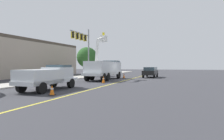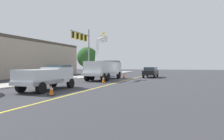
# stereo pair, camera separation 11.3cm
# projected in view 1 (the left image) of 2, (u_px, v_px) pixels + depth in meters

# --- Properties ---
(ground) EXTENTS (120.00, 120.00, 0.00)m
(ground) POSITION_uv_depth(u_px,v_px,m) (127.00, 80.00, 25.87)
(ground) COLOR #38383D
(sidewalk_far_side) EXTENTS (60.00, 10.73, 0.12)m
(sidewalk_far_side) POSITION_uv_depth(u_px,v_px,m) (71.00, 78.00, 29.04)
(sidewalk_far_side) COLOR #B2ADA3
(sidewalk_far_side) RESTS_ON ground
(lane_centre_stripe) EXTENTS (49.66, 6.12, 0.01)m
(lane_centre_stripe) POSITION_uv_depth(u_px,v_px,m) (127.00, 80.00, 25.87)
(lane_centre_stripe) COLOR yellow
(lane_centre_stripe) RESTS_ON ground
(utility_bucket_truck) EXTENTS (8.44, 3.46, 6.72)m
(utility_bucket_truck) POSITION_uv_depth(u_px,v_px,m) (104.00, 68.00, 26.34)
(utility_bucket_truck) COLOR silver
(utility_bucket_truck) RESTS_ON ground
(service_pickup_truck) EXTENTS (5.81, 2.75, 2.06)m
(service_pickup_truck) POSITION_uv_depth(u_px,v_px,m) (48.00, 76.00, 15.43)
(service_pickup_truck) COLOR silver
(service_pickup_truck) RESTS_ON ground
(passing_minivan) EXTENTS (4.99, 2.46, 1.69)m
(passing_minivan) POSITION_uv_depth(u_px,v_px,m) (151.00, 71.00, 31.11)
(passing_minivan) COLOR black
(passing_minivan) RESTS_ON ground
(traffic_cone_leading) EXTENTS (0.40, 0.40, 0.69)m
(traffic_cone_leading) POSITION_uv_depth(u_px,v_px,m) (52.00, 90.00, 12.89)
(traffic_cone_leading) COLOR black
(traffic_cone_leading) RESTS_ON ground
(traffic_cone_mid_front) EXTENTS (0.40, 0.40, 0.82)m
(traffic_cone_mid_front) POSITION_uv_depth(u_px,v_px,m) (103.00, 80.00, 21.33)
(traffic_cone_mid_front) COLOR black
(traffic_cone_mid_front) RESTS_ON ground
(traffic_cone_mid_rear) EXTENTS (0.40, 0.40, 0.82)m
(traffic_cone_mid_rear) POSITION_uv_depth(u_px,v_px,m) (124.00, 76.00, 29.38)
(traffic_cone_mid_rear) COLOR black
(traffic_cone_mid_rear) RESTS_ON ground
(traffic_signal_mast) EXTENTS (5.52, 1.00, 8.03)m
(traffic_signal_mast) POSITION_uv_depth(u_px,v_px,m) (83.00, 43.00, 30.28)
(traffic_signal_mast) COLOR gray
(traffic_signal_mast) RESTS_ON ground
(commercial_building_backdrop) EXTENTS (25.93, 11.36, 6.44)m
(commercial_building_backdrop) POSITION_uv_depth(u_px,v_px,m) (18.00, 58.00, 33.87)
(commercial_building_backdrop) COLOR #A89989
(commercial_building_backdrop) RESTS_ON ground
(street_tree_right) EXTENTS (3.82, 3.82, 5.37)m
(street_tree_right) POSITION_uv_depth(u_px,v_px,m) (87.00, 57.00, 35.39)
(street_tree_right) COLOR brown
(street_tree_right) RESTS_ON ground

